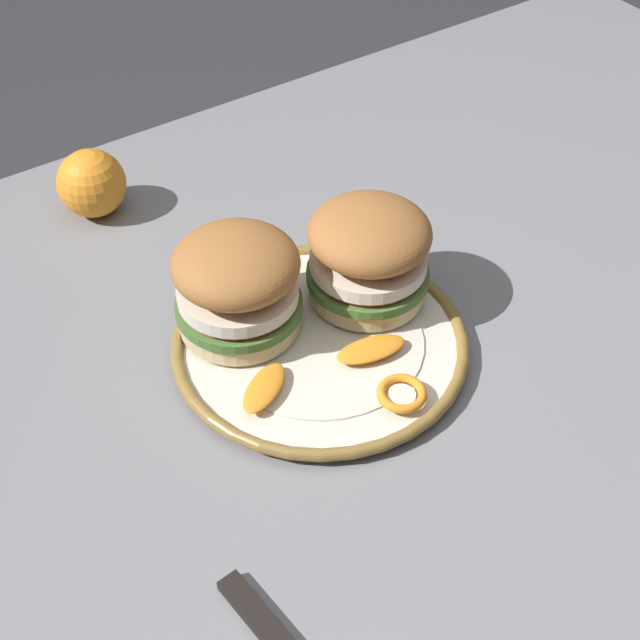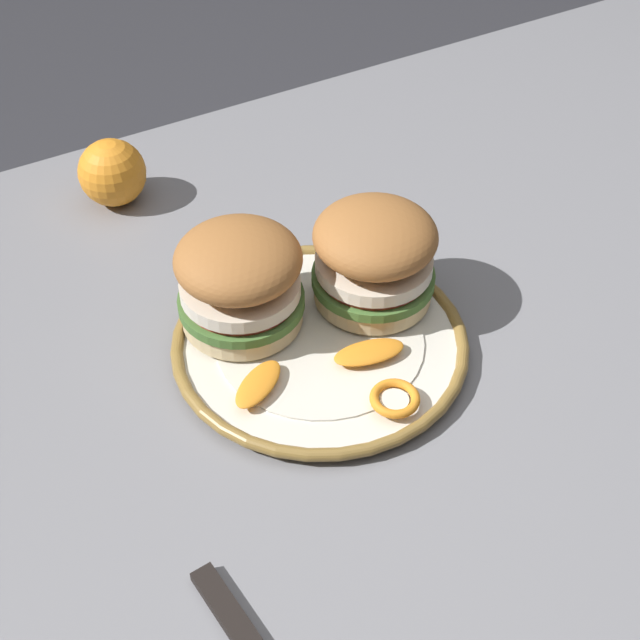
{
  "view_description": "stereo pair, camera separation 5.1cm",
  "coord_description": "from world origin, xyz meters",
  "px_view_note": "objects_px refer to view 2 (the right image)",
  "views": [
    {
      "loc": [
        0.41,
        0.47,
        1.37
      ],
      "look_at": [
        0.07,
        -0.04,
        0.78
      ],
      "focal_mm": 51.19,
      "sensor_mm": 36.0,
      "label": 1
    },
    {
      "loc": [
        0.36,
        0.49,
        1.37
      ],
      "look_at": [
        0.07,
        -0.04,
        0.78
      ],
      "focal_mm": 51.19,
      "sensor_mm": 36.0,
      "label": 2
    }
  ],
  "objects_px": {
    "dinner_plate": "(320,343)",
    "whole_orange": "(112,173)",
    "dining_table": "(393,408)",
    "sandwich_half_right": "(374,255)",
    "sandwich_half_left": "(240,279)"
  },
  "relations": [
    {
      "from": "dinner_plate",
      "to": "whole_orange",
      "type": "distance_m",
      "value": 0.33
    },
    {
      "from": "sandwich_half_left",
      "to": "sandwich_half_right",
      "type": "xyz_separation_m",
      "value": [
        -0.13,
        0.03,
        0.0
      ]
    },
    {
      "from": "dining_table",
      "to": "sandwich_half_right",
      "type": "xyz_separation_m",
      "value": [
        -0.01,
        -0.06,
        0.15
      ]
    },
    {
      "from": "dinner_plate",
      "to": "sandwich_half_left",
      "type": "bearing_deg",
      "value": -48.36
    },
    {
      "from": "dinner_plate",
      "to": "whole_orange",
      "type": "height_order",
      "value": "whole_orange"
    },
    {
      "from": "dining_table",
      "to": "whole_orange",
      "type": "height_order",
      "value": "whole_orange"
    },
    {
      "from": "whole_orange",
      "to": "dinner_plate",
      "type": "bearing_deg",
      "value": 104.66
    },
    {
      "from": "dinner_plate",
      "to": "whole_orange",
      "type": "relative_size",
      "value": 3.71
    },
    {
      "from": "dining_table",
      "to": "dinner_plate",
      "type": "xyz_separation_m",
      "value": [
        0.07,
        -0.04,
        0.1
      ]
    },
    {
      "from": "sandwich_half_left",
      "to": "whole_orange",
      "type": "bearing_deg",
      "value": -83.04
    },
    {
      "from": "dinner_plate",
      "to": "sandwich_half_left",
      "type": "distance_m",
      "value": 0.1
    },
    {
      "from": "dining_table",
      "to": "sandwich_half_left",
      "type": "distance_m",
      "value": 0.22
    },
    {
      "from": "sandwich_half_left",
      "to": "dinner_plate",
      "type": "bearing_deg",
      "value": 131.64
    },
    {
      "from": "dining_table",
      "to": "dinner_plate",
      "type": "height_order",
      "value": "dinner_plate"
    },
    {
      "from": "sandwich_half_right",
      "to": "whole_orange",
      "type": "height_order",
      "value": "sandwich_half_right"
    }
  ]
}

